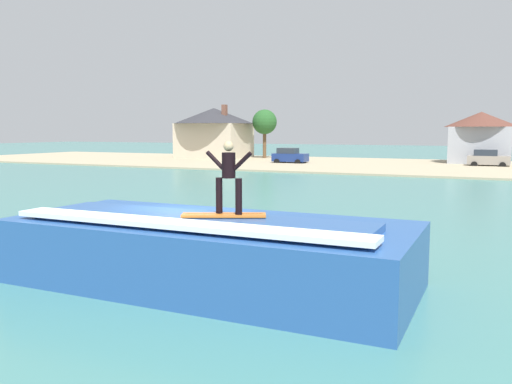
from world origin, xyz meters
TOP-DOWN VIEW (x-y plane):
  - ground_plane at (0.00, 0.00)m, footprint 260.00×260.00m
  - wave_crest at (1.28, -0.82)m, footprint 9.96×4.33m
  - surfboard at (1.86, -1.11)m, footprint 1.99×1.25m
  - surfer at (1.97, -1.06)m, footprint 1.20×0.32m
  - shoreline_bank at (0.00, 45.65)m, footprint 120.00×25.90m
  - car_near_shore at (-14.07, 44.37)m, footprint 3.89×2.18m
  - car_far_shore at (6.59, 48.12)m, footprint 4.12×2.20m
  - house_with_chimney at (-27.61, 51.00)m, footprint 10.81×10.81m
  - house_small_cottage at (5.60, 53.05)m, footprint 7.94×7.94m
  - tree_tall_bare at (-20.89, 52.71)m, footprint 3.28×3.28m

SIDE VIEW (x-z plane):
  - ground_plane at x=0.00m, z-range 0.00..0.00m
  - shoreline_bank at x=0.00m, z-range 0.00..0.18m
  - wave_crest at x=1.28m, z-range -0.05..1.74m
  - car_near_shore at x=-14.07m, z-range 0.01..1.87m
  - car_far_shore at x=6.59m, z-range 0.02..1.88m
  - surfboard at x=1.86m, z-range 1.80..1.86m
  - surfer at x=1.97m, z-range 1.96..3.68m
  - house_small_cottage at x=5.60m, z-range 0.32..6.24m
  - house_with_chimney at x=-27.61m, z-range 0.35..7.55m
  - tree_tall_bare at x=-20.89m, z-range 1.60..8.21m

